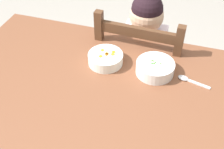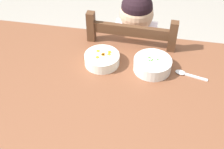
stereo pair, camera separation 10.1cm
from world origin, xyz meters
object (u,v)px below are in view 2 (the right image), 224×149
Objects in this scene: dining_chair at (132,75)px; spoon at (185,74)px; bowl_of_peas at (152,64)px; bowl_of_carrots at (102,59)px; dining_table at (100,110)px; child_figure at (134,51)px.

dining_chair reaches higher than spoon.
bowl_of_peas reaches higher than bowl_of_carrots.
bowl_of_peas is 1.17× the size of spoon.
dining_chair is 0.51m from spoon.
dining_chair is at bearing 110.38° from bowl_of_peas.
child_figure is (0.09, 0.46, -0.02)m from dining_table.
bowl_of_carrots is at bearing 179.99° from bowl_of_peas.
dining_chair is 5.73× the size of bowl_of_peas.
dining_table is at bearing -139.34° from bowl_of_peas.
child_figure reaches higher than spoon.
bowl_of_carrots reaches higher than dining_table.
spoon is (0.36, -0.01, -0.02)m from bowl_of_carrots.
bowl_of_peas is (0.20, 0.17, 0.15)m from dining_table.
child_figure is at bearing 79.36° from dining_table.
dining_table is 8.26× the size of bowl_of_carrots.
dining_table is at bearing -82.21° from bowl_of_carrots.
dining_table is 0.30m from bowl_of_peas.
bowl_of_carrots is (-0.02, 0.17, 0.14)m from dining_table.
child_figure is 6.99× the size of spoon.
bowl_of_peas is 0.22m from bowl_of_carrots.
bowl_of_carrots is at bearing 97.79° from dining_table.
bowl_of_peas reaches higher than dining_table.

